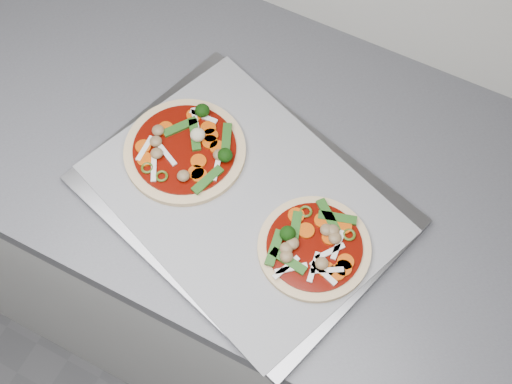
% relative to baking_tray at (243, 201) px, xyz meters
% --- Properties ---
extents(base_cabinet, '(3.60, 0.60, 0.86)m').
position_rel_baking_tray_xyz_m(base_cabinet, '(-0.02, 0.08, -0.48)').
color(base_cabinet, silver).
rests_on(base_cabinet, ground).
extents(countertop, '(3.60, 0.60, 0.04)m').
position_rel_baking_tray_xyz_m(countertop, '(-0.02, 0.08, -0.03)').
color(countertop, slate).
rests_on(countertop, base_cabinet).
extents(baking_tray, '(0.54, 0.46, 0.02)m').
position_rel_baking_tray_xyz_m(baking_tray, '(0.00, 0.00, 0.00)').
color(baking_tray, gray).
rests_on(baking_tray, countertop).
extents(parchment, '(0.53, 0.46, 0.00)m').
position_rel_baking_tray_xyz_m(parchment, '(0.00, 0.00, 0.01)').
color(parchment, '#96959B').
rests_on(parchment, baking_tray).
extents(pizza_left, '(0.21, 0.21, 0.03)m').
position_rel_baking_tray_xyz_m(pizza_left, '(-0.12, 0.03, 0.02)').
color(pizza_left, '#E0C087').
rests_on(pizza_left, parchment).
extents(pizza_right, '(0.24, 0.24, 0.03)m').
position_rel_baking_tray_xyz_m(pizza_right, '(0.13, -0.03, 0.02)').
color(pizza_right, '#E0C087').
rests_on(pizza_right, parchment).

